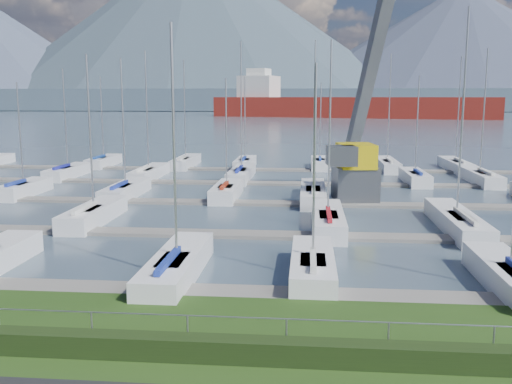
# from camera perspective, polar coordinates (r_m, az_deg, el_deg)

# --- Properties ---
(water) EXTENTS (800.00, 540.00, 0.20)m
(water) POSITION_cam_1_polar(r_m,az_deg,el_deg) (276.24, 4.70, 7.81)
(water) COLOR #445564
(hedge) EXTENTS (80.00, 0.70, 0.70)m
(hedge) POSITION_cam_1_polar(r_m,az_deg,el_deg) (17.54, -3.80, -15.40)
(hedge) COLOR black
(hedge) RESTS_ON grass
(fence) EXTENTS (80.00, 0.04, 0.04)m
(fence) POSITION_cam_1_polar(r_m,az_deg,el_deg) (17.57, -3.62, -12.33)
(fence) COLOR gray
(fence) RESTS_ON grass
(foothill) EXTENTS (900.00, 80.00, 12.00)m
(foothill) POSITION_cam_1_polar(r_m,az_deg,el_deg) (346.12, 4.83, 9.20)
(foothill) COLOR #455565
(foothill) RESTS_ON water
(mountains) EXTENTS (1190.00, 360.00, 115.00)m
(mountains) POSITION_cam_1_polar(r_m,az_deg,el_deg) (422.56, 6.01, 14.76)
(mountains) COLOR #3C4658
(mountains) RESTS_ON water
(docks) EXTENTS (90.00, 41.60, 0.25)m
(docks) POSITION_cam_1_polar(r_m,az_deg,el_deg) (42.93, 1.69, -1.16)
(docks) COLOR gray
(docks) RESTS_ON water
(crane) EXTENTS (6.24, 13.22, 22.35)m
(crane) POSITION_cam_1_polar(r_m,az_deg,el_deg) (45.12, 10.48, 6.31)
(crane) COLOR #56595D
(crane) RESTS_ON water
(cargo_ship_mid) EXTENTS (109.98, 47.05, 21.50)m
(cargo_ship_mid) POSITION_cam_1_polar(r_m,az_deg,el_deg) (227.61, 8.34, 8.35)
(cargo_ship_mid) COLOR maroon
(cargo_ship_mid) RESTS_ON water
(sailboat_fleet) EXTENTS (75.65, 49.62, 13.45)m
(sailboat_fleet) POSITION_cam_1_polar(r_m,az_deg,el_deg) (45.36, 2.68, 6.52)
(sailboat_fleet) COLOR #204FA0
(sailboat_fleet) RESTS_ON water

